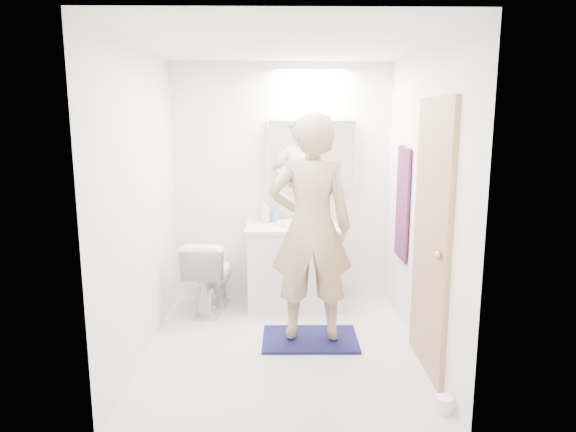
{
  "coord_description": "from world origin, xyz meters",
  "views": [
    {
      "loc": [
        -0.02,
        -3.96,
        1.85
      ],
      "look_at": [
        0.05,
        0.25,
        1.05
      ],
      "focal_mm": 32.11,
      "sensor_mm": 36.0,
      "label": 1
    }
  ],
  "objects_px": {
    "toilet": "(210,275)",
    "toilet_paper_roll": "(443,405)",
    "person": "(311,228)",
    "soap_bottle_b": "(275,214)",
    "medicine_cabinet": "(312,154)",
    "toothbrush_cup": "(314,217)",
    "vanity_cabinet": "(294,268)",
    "soap_bottle_a": "(265,211)"
  },
  "relations": [
    {
      "from": "medicine_cabinet",
      "to": "vanity_cabinet",
      "type": "bearing_deg",
      "value": -129.72
    },
    {
      "from": "vanity_cabinet",
      "to": "soap_bottle_b",
      "type": "bearing_deg",
      "value": 137.22
    },
    {
      "from": "toilet",
      "to": "soap_bottle_b",
      "type": "xyz_separation_m",
      "value": [
        0.63,
        0.3,
        0.55
      ]
    },
    {
      "from": "toilet",
      "to": "toothbrush_cup",
      "type": "relative_size",
      "value": 6.83
    },
    {
      "from": "toilet",
      "to": "toothbrush_cup",
      "type": "distance_m",
      "value": 1.18
    },
    {
      "from": "medicine_cabinet",
      "to": "toothbrush_cup",
      "type": "relative_size",
      "value": 8.41
    },
    {
      "from": "toothbrush_cup",
      "to": "toilet_paper_roll",
      "type": "xyz_separation_m",
      "value": [
        0.69,
        -2.1,
        -0.82
      ]
    },
    {
      "from": "soap_bottle_a",
      "to": "soap_bottle_b",
      "type": "bearing_deg",
      "value": 18.01
    },
    {
      "from": "toilet",
      "to": "vanity_cabinet",
      "type": "bearing_deg",
      "value": -164.48
    },
    {
      "from": "person",
      "to": "toothbrush_cup",
      "type": "xyz_separation_m",
      "value": [
        0.1,
        1.01,
        -0.11
      ]
    },
    {
      "from": "vanity_cabinet",
      "to": "person",
      "type": "xyz_separation_m",
      "value": [
        0.11,
        -0.85,
        0.59
      ]
    },
    {
      "from": "vanity_cabinet",
      "to": "soap_bottle_b",
      "type": "distance_m",
      "value": 0.58
    },
    {
      "from": "vanity_cabinet",
      "to": "medicine_cabinet",
      "type": "height_order",
      "value": "medicine_cabinet"
    },
    {
      "from": "person",
      "to": "soap_bottle_b",
      "type": "distance_m",
      "value": 1.07
    },
    {
      "from": "soap_bottle_b",
      "to": "toilet_paper_roll",
      "type": "relative_size",
      "value": 1.56
    },
    {
      "from": "medicine_cabinet",
      "to": "person",
      "type": "relative_size",
      "value": 0.47
    },
    {
      "from": "toilet",
      "to": "medicine_cabinet",
      "type": "bearing_deg",
      "value": -154.38
    },
    {
      "from": "soap_bottle_a",
      "to": "toilet_paper_roll",
      "type": "relative_size",
      "value": 2.13
    },
    {
      "from": "soap_bottle_b",
      "to": "toothbrush_cup",
      "type": "relative_size",
      "value": 1.64
    },
    {
      "from": "soap_bottle_b",
      "to": "toothbrush_cup",
      "type": "bearing_deg",
      "value": -2.86
    },
    {
      "from": "soap_bottle_a",
      "to": "toothbrush_cup",
      "type": "distance_m",
      "value": 0.5
    },
    {
      "from": "soap_bottle_a",
      "to": "toothbrush_cup",
      "type": "height_order",
      "value": "soap_bottle_a"
    },
    {
      "from": "person",
      "to": "toilet_paper_roll",
      "type": "bearing_deg",
      "value": 126.67
    },
    {
      "from": "toothbrush_cup",
      "to": "toilet_paper_roll",
      "type": "height_order",
      "value": "toothbrush_cup"
    },
    {
      "from": "toilet",
      "to": "toothbrush_cup",
      "type": "bearing_deg",
      "value": -157.46
    },
    {
      "from": "person",
      "to": "soap_bottle_b",
      "type": "xyz_separation_m",
      "value": [
        -0.3,
        1.03,
        -0.07
      ]
    },
    {
      "from": "soap_bottle_b",
      "to": "toothbrush_cup",
      "type": "height_order",
      "value": "soap_bottle_b"
    },
    {
      "from": "toilet",
      "to": "toilet_paper_roll",
      "type": "distance_m",
      "value": 2.53
    },
    {
      "from": "vanity_cabinet",
      "to": "toothbrush_cup",
      "type": "distance_m",
      "value": 0.54
    },
    {
      "from": "soap_bottle_b",
      "to": "vanity_cabinet",
      "type": "bearing_deg",
      "value": -42.78
    },
    {
      "from": "toothbrush_cup",
      "to": "vanity_cabinet",
      "type": "bearing_deg",
      "value": -142.08
    },
    {
      "from": "vanity_cabinet",
      "to": "toilet",
      "type": "relative_size",
      "value": 1.26
    },
    {
      "from": "medicine_cabinet",
      "to": "soap_bottle_b",
      "type": "relative_size",
      "value": 5.11
    },
    {
      "from": "person",
      "to": "toothbrush_cup",
      "type": "bearing_deg",
      "value": -94.63
    },
    {
      "from": "medicine_cabinet",
      "to": "person",
      "type": "height_order",
      "value": "person"
    },
    {
      "from": "toothbrush_cup",
      "to": "toilet_paper_roll",
      "type": "relative_size",
      "value": 0.95
    },
    {
      "from": "person",
      "to": "soap_bottle_a",
      "type": "height_order",
      "value": "person"
    },
    {
      "from": "toilet",
      "to": "soap_bottle_a",
      "type": "height_order",
      "value": "soap_bottle_a"
    },
    {
      "from": "vanity_cabinet",
      "to": "toilet_paper_roll",
      "type": "xyz_separation_m",
      "value": [
        0.9,
        -1.94,
        -0.34
      ]
    },
    {
      "from": "toilet",
      "to": "toothbrush_cup",
      "type": "height_order",
      "value": "toothbrush_cup"
    },
    {
      "from": "toilet",
      "to": "toilet_paper_roll",
      "type": "relative_size",
      "value": 6.5
    },
    {
      "from": "person",
      "to": "medicine_cabinet",
      "type": "bearing_deg",
      "value": -92.7
    }
  ]
}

